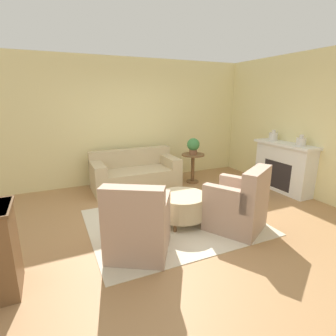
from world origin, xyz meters
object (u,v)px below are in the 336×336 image
couch (135,174)px  ottoman_table (182,205)px  vase_mantel_far (301,141)px  vase_mantel_near (273,136)px  side_table (193,163)px  potted_plant_on_side_table (193,145)px  armchair_right (239,206)px  armchair_left (138,227)px

couch → ottoman_table: (0.16, -1.94, -0.01)m
vase_mantel_far → vase_mantel_near: bearing=90.0°
ottoman_table → side_table: bearing=55.7°
vase_mantel_near → potted_plant_on_side_table: bearing=147.3°
armchair_right → vase_mantel_near: 2.49m
armchair_left → armchair_right: bearing=0.0°
armchair_left → potted_plant_on_side_table: size_ratio=2.80×
armchair_left → vase_mantel_far: (3.53, 0.65, 0.74)m
couch → vase_mantel_near: size_ratio=8.02×
vase_mantel_near → armchair_left: bearing=-159.1°
potted_plant_on_side_table → vase_mantel_near: bearing=-32.7°
armchair_right → vase_mantel_near: size_ratio=4.45×
vase_mantel_near → potted_plant_on_side_table: 1.74m
couch → side_table: 1.36m
couch → armchair_left: 2.59m
ottoman_table → vase_mantel_near: bearing=17.0°
couch → potted_plant_on_side_table: 1.47m
armchair_left → vase_mantel_near: bearing=20.9°
armchair_left → couch: bearing=73.3°
vase_mantel_near → side_table: bearing=147.3°
armchair_right → potted_plant_on_side_table: 2.39m
couch → vase_mantel_far: size_ratio=8.62×
side_table → vase_mantel_near: size_ratio=2.93×
armchair_left → vase_mantel_far: size_ratio=4.78×
side_table → potted_plant_on_side_table: bearing=-116.6°
vase_mantel_far → potted_plant_on_side_table: size_ratio=0.58×
couch → armchair_left: bearing=-106.7°
couch → vase_mantel_near: (2.79, -1.14, 0.82)m
couch → side_table: (1.34, -0.21, 0.15)m
armchair_right → side_table: (0.50, 2.28, 0.08)m
side_table → vase_mantel_far: vase_mantel_far is taller
side_table → vase_mantel_far: size_ratio=3.14×
armchair_right → armchair_left: bearing=180.0°
armchair_left → side_table: bearing=47.6°
armchair_left → vase_mantel_near: vase_mantel_near is taller
armchair_left → potted_plant_on_side_table: 3.13m
side_table → vase_mantel_near: bearing=-32.7°
armchair_right → vase_mantel_near: bearing=34.6°
vase_mantel_far → potted_plant_on_side_table: (-1.45, 1.63, -0.24)m
armchair_left → armchair_right: 1.58m
couch → potted_plant_on_side_table: potted_plant_on_side_table is taller
armchair_right → vase_mantel_near: vase_mantel_near is taller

